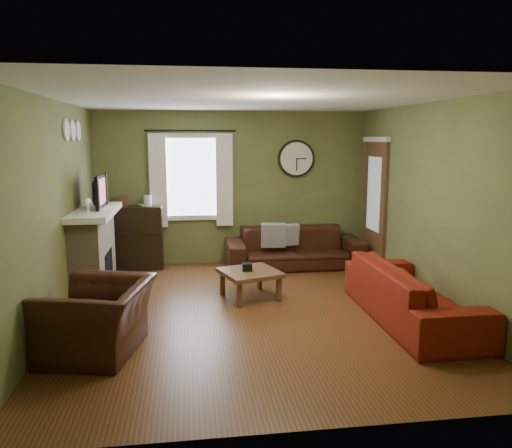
{
  "coord_description": "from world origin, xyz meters",
  "views": [
    {
      "loc": [
        -0.77,
        -5.91,
        2.15
      ],
      "look_at": [
        0.1,
        0.4,
        1.05
      ],
      "focal_mm": 35.0,
      "sensor_mm": 36.0,
      "label": 1
    }
  ],
  "objects": [
    {
      "name": "floor",
      "position": [
        0.0,
        0.0,
        0.0
      ],
      "size": [
        4.6,
        5.2,
        0.0
      ],
      "primitive_type": "cube",
      "color": "#583318",
      "rests_on": "ground"
    },
    {
      "name": "ceiling",
      "position": [
        0.0,
        0.0,
        2.6
      ],
      "size": [
        4.6,
        5.2,
        0.0
      ],
      "primitive_type": "cube",
      "color": "white",
      "rests_on": "ground"
    },
    {
      "name": "wall_left",
      "position": [
        -2.3,
        0.0,
        1.3
      ],
      "size": [
        0.0,
        5.2,
        2.6
      ],
      "primitive_type": "cube",
      "color": "#616A38",
      "rests_on": "ground"
    },
    {
      "name": "wall_right",
      "position": [
        2.3,
        0.0,
        1.3
      ],
      "size": [
        0.0,
        5.2,
        2.6
      ],
      "primitive_type": "cube",
      "color": "#616A38",
      "rests_on": "ground"
    },
    {
      "name": "wall_back",
      "position": [
        0.0,
        2.6,
        1.3
      ],
      "size": [
        4.6,
        0.0,
        2.6
      ],
      "primitive_type": "cube",
      "color": "#616A38",
      "rests_on": "ground"
    },
    {
      "name": "wall_front",
      "position": [
        0.0,
        -2.6,
        1.3
      ],
      "size": [
        4.6,
        0.0,
        2.6
      ],
      "primitive_type": "cube",
      "color": "#616A38",
      "rests_on": "ground"
    },
    {
      "name": "fireplace",
      "position": [
        -2.1,
        1.15,
        0.55
      ],
      "size": [
        0.4,
        1.4,
        1.1
      ],
      "primitive_type": "cube",
      "color": "tan",
      "rests_on": "floor"
    },
    {
      "name": "firebox",
      "position": [
        -1.91,
        1.15,
        0.3
      ],
      "size": [
        0.04,
        0.6,
        0.55
      ],
      "primitive_type": "cube",
      "color": "black",
      "rests_on": "fireplace"
    },
    {
      "name": "mantel",
      "position": [
        -2.07,
        1.15,
        1.14
      ],
      "size": [
        0.58,
        1.6,
        0.08
      ],
      "primitive_type": "cube",
      "color": "white",
      "rests_on": "fireplace"
    },
    {
      "name": "tv",
      "position": [
        -2.05,
        1.3,
        1.35
      ],
      "size": [
        0.08,
        0.6,
        0.35
      ],
      "primitive_type": "imported",
      "rotation": [
        0.0,
        0.0,
        1.57
      ],
      "color": "black",
      "rests_on": "mantel"
    },
    {
      "name": "tv_screen",
      "position": [
        -1.97,
        1.3,
        1.41
      ],
      "size": [
        0.02,
        0.62,
        0.36
      ],
      "primitive_type": "cube",
      "color": "#994C3F",
      "rests_on": "mantel"
    },
    {
      "name": "medallion_left",
      "position": [
        -2.28,
        0.8,
        2.25
      ],
      "size": [
        0.28,
        0.28,
        0.03
      ],
      "primitive_type": "cylinder",
      "color": "white",
      "rests_on": "wall_left"
    },
    {
      "name": "medallion_mid",
      "position": [
        -2.28,
        1.15,
        2.25
      ],
      "size": [
        0.28,
        0.28,
        0.03
      ],
      "primitive_type": "cylinder",
      "color": "white",
      "rests_on": "wall_left"
    },
    {
      "name": "medallion_right",
      "position": [
        -2.28,
        1.5,
        2.25
      ],
      "size": [
        0.28,
        0.28,
        0.03
      ],
      "primitive_type": "cylinder",
      "color": "white",
      "rests_on": "wall_left"
    },
    {
      "name": "window_pane",
      "position": [
        -0.7,
        2.58,
        1.5
      ],
      "size": [
        1.0,
        0.02,
        1.3
      ],
      "primitive_type": null,
      "color": "silver",
      "rests_on": "wall_back"
    },
    {
      "name": "curtain_rod",
      "position": [
        -0.7,
        2.48,
        2.27
      ],
      "size": [
        0.03,
        0.03,
        1.5
      ],
      "primitive_type": "cylinder",
      "color": "black",
      "rests_on": "wall_back"
    },
    {
      "name": "curtain_left",
      "position": [
        -1.25,
        2.48,
        1.45
      ],
      "size": [
        0.28,
        0.04,
        1.55
      ],
      "primitive_type": "cube",
      "color": "white",
      "rests_on": "wall_back"
    },
    {
      "name": "curtain_right",
      "position": [
        -0.15,
        2.48,
        1.45
      ],
      "size": [
        0.28,
        0.04,
        1.55
      ],
      "primitive_type": "cube",
      "color": "white",
      "rests_on": "wall_back"
    },
    {
      "name": "wall_clock",
      "position": [
        1.1,
        2.55,
        1.8
      ],
      "size": [
        0.64,
        0.06,
        0.64
      ],
      "primitive_type": null,
      "color": "white",
      "rests_on": "wall_back"
    },
    {
      "name": "door",
      "position": [
        2.27,
        1.85,
        1.05
      ],
      "size": [
        0.05,
        0.9,
        2.1
      ],
      "primitive_type": "cube",
      "color": "brown",
      "rests_on": "floor"
    },
    {
      "name": "bookshelf",
      "position": [
        -1.64,
        2.38,
        0.52
      ],
      "size": [
        0.88,
        0.38,
        1.05
      ],
      "primitive_type": null,
      "color": "black",
      "rests_on": "floor"
    },
    {
      "name": "book",
      "position": [
        -1.57,
        2.42,
        0.96
      ],
      "size": [
        0.24,
        0.27,
        0.02
      ],
      "primitive_type": "imported",
      "rotation": [
        0.0,
        0.0,
        0.44
      ],
      "color": "brown",
      "rests_on": "bookshelf"
    },
    {
      "name": "sofa_brown",
      "position": [
        0.99,
        2.14,
        0.33
      ],
      "size": [
        2.27,
        0.89,
        0.66
      ],
      "primitive_type": "imported",
      "color": "black",
      "rests_on": "floor"
    },
    {
      "name": "pillow_left",
      "position": [
        0.63,
        2.13,
        0.55
      ],
      "size": [
        0.41,
        0.17,
        0.4
      ],
      "primitive_type": "cube",
      "rotation": [
        0.0,
        0.0,
        -0.11
      ],
      "color": "#8C979A",
      "rests_on": "sofa_brown"
    },
    {
      "name": "pillow_right",
      "position": [
        0.89,
        2.14,
        0.55
      ],
      "size": [
        0.37,
        0.16,
        0.36
      ],
      "primitive_type": "cube",
      "rotation": [
        0.0,
        0.0,
        0.14
      ],
      "color": "#8C979A",
      "rests_on": "sofa_brown"
    },
    {
      "name": "sofa_red",
      "position": [
        1.83,
        -0.53,
        0.33
      ],
      "size": [
        0.9,
        2.29,
        0.67
      ],
      "primitive_type": "imported",
      "rotation": [
        0.0,
        0.0,
        1.57
      ],
      "color": "maroon",
      "rests_on": "floor"
    },
    {
      "name": "armchair",
      "position": [
        -1.7,
        -0.95,
        0.36
      ],
      "size": [
        1.17,
        1.27,
        0.71
      ],
      "primitive_type": "imported",
      "rotation": [
        0.0,
        0.0,
        -1.79
      ],
      "color": "black",
      "rests_on": "floor"
    },
    {
      "name": "coffee_table",
      "position": [
        0.04,
        0.56,
        0.19
      ],
      "size": [
        0.91,
        0.91,
        0.38
      ],
      "primitive_type": null,
      "rotation": [
        0.0,
        0.0,
        0.32
      ],
      "color": "brown",
      "rests_on": "floor"
    },
    {
      "name": "tissue_box",
      "position": [
        0.0,
        0.58,
        0.4
      ],
      "size": [
        0.13,
        0.13,
        0.1
      ],
      "primitive_type": "cube",
      "rotation": [
        0.0,
        0.0,
        -0.04
      ],
      "color": "black",
      "rests_on": "coffee_table"
    },
    {
      "name": "wine_glass_a",
      "position": [
        -2.05,
        0.65,
        1.28
      ],
      "size": [
        0.07,
        0.07,
        0.2
      ],
      "primitive_type": null,
      "color": "white",
      "rests_on": "mantel"
    },
    {
      "name": "wine_glass_b",
      "position": [
        -2.05,
        0.74,
        1.28
      ],
      "size": [
        0.07,
        0.07,
        0.2
      ],
      "primitive_type": null,
      "color": "white",
      "rests_on": "mantel"
    }
  ]
}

